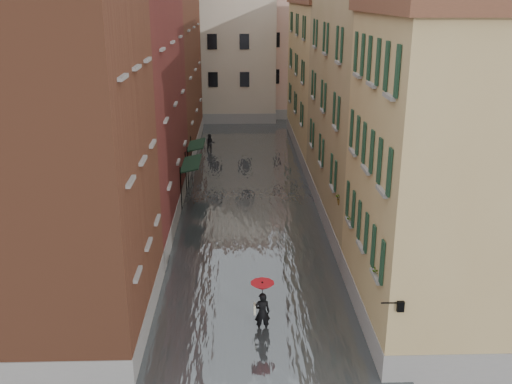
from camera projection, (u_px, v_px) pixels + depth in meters
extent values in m
plane|color=#5D5D5F|center=(254.00, 297.00, 24.06)|extent=(120.00, 120.00, 0.00)
cube|color=#4F5558|center=(249.00, 194.00, 36.32)|extent=(10.00, 60.00, 0.20)
cube|color=brown|center=(55.00, 163.00, 19.86)|extent=(6.00, 8.00, 13.00)
cube|color=maroon|center=(118.00, 111.00, 30.33)|extent=(6.00, 14.00, 12.50)
cube|color=brown|center=(156.00, 64.00, 44.26)|extent=(6.00, 16.00, 14.00)
cube|color=tan|center=(449.00, 180.00, 20.50)|extent=(6.00, 8.00, 11.50)
cube|color=#9D865F|center=(379.00, 104.00, 30.65)|extent=(6.00, 14.00, 13.00)
cube|color=tan|center=(334.00, 80.00, 45.07)|extent=(6.00, 16.00, 11.50)
cube|color=beige|center=(214.00, 53.00, 57.77)|extent=(12.00, 9.00, 13.00)
cube|color=tan|center=(301.00, 56.00, 60.08)|extent=(10.00, 9.00, 12.00)
cube|color=black|center=(191.00, 163.00, 34.09)|extent=(1.09, 3.31, 0.31)
cylinder|color=black|center=(181.00, 190.00, 32.89)|extent=(0.06, 0.06, 2.80)
cylinder|color=black|center=(186.00, 173.00, 36.02)|extent=(0.06, 0.06, 2.80)
cube|color=black|center=(196.00, 145.00, 38.31)|extent=(1.09, 2.85, 0.31)
cylinder|color=black|center=(188.00, 167.00, 37.33)|extent=(0.06, 0.06, 2.80)
cylinder|color=black|center=(191.00, 156.00, 40.02)|extent=(0.06, 0.06, 2.80)
cylinder|color=black|center=(391.00, 303.00, 17.50)|extent=(0.60, 0.05, 0.05)
cube|color=black|center=(400.00, 306.00, 17.54)|extent=(0.22, 0.22, 0.35)
cube|color=beige|center=(400.00, 306.00, 17.54)|extent=(0.14, 0.14, 0.24)
cube|color=#9F3F34|center=(380.00, 275.00, 19.11)|extent=(0.22, 0.85, 0.18)
imported|color=#265926|center=(381.00, 264.00, 18.97)|extent=(0.59, 0.51, 0.66)
cube|color=#9F3F34|center=(353.00, 223.00, 23.57)|extent=(0.22, 0.85, 0.18)
imported|color=#265926|center=(354.00, 213.00, 23.43)|extent=(0.59, 0.51, 0.66)
cube|color=#9F3F34|center=(341.00, 200.00, 26.19)|extent=(0.22, 0.85, 0.18)
imported|color=#265926|center=(342.00, 191.00, 26.06)|extent=(0.59, 0.51, 0.66)
imported|color=black|center=(262.00, 312.00, 21.31)|extent=(0.63, 0.45, 1.64)
cube|color=beige|center=(255.00, 309.00, 21.30)|extent=(0.08, 0.30, 0.38)
cylinder|color=black|center=(262.00, 300.00, 21.14)|extent=(0.02, 0.02, 1.00)
cone|color=#A90B12|center=(262.00, 286.00, 20.95)|extent=(0.90, 0.90, 0.28)
imported|color=black|center=(210.00, 144.00, 45.88)|extent=(0.82, 0.68, 1.54)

